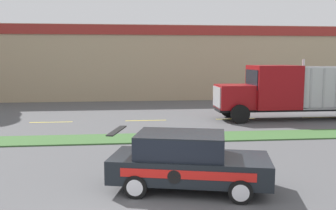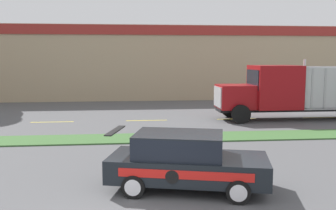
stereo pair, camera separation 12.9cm
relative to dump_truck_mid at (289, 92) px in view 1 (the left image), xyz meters
name	(u,v)px [view 1 (the left image)]	position (x,y,z in m)	size (l,w,h in m)	color
grass_verge	(128,139)	(-9.60, -4.60, -1.59)	(120.00, 2.00, 0.06)	#3D6633
centre_line_4	(51,122)	(-13.94, 0.40, -1.62)	(2.40, 0.14, 0.01)	yellow
centre_line_5	(146,120)	(-8.54, 0.40, -1.62)	(2.40, 0.14, 0.01)	yellow
centre_line_6	(236,119)	(-3.14, 0.40, -1.62)	(2.40, 0.14, 0.01)	yellow
centre_line_7	(321,117)	(2.26, 0.40, -1.62)	(2.40, 0.14, 0.01)	yellow
dump_truck_mid	(289,92)	(0.00, 0.00, 0.00)	(10.91, 2.70, 3.57)	black
rally_car	(187,161)	(-7.99, -11.29, -0.80)	(4.64, 2.82, 1.62)	black
store_building_backdrop	(146,62)	(-7.63, 16.47, 1.59)	(42.37, 12.10, 6.42)	tan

